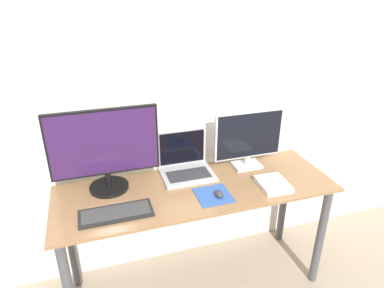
{
  "coord_description": "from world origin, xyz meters",
  "views": [
    {
      "loc": [
        -0.55,
        -1.38,
        1.88
      ],
      "look_at": [
        -0.0,
        0.37,
        1.02
      ],
      "focal_mm": 32.0,
      "sensor_mm": 36.0,
      "label": 1
    }
  ],
  "objects": [
    {
      "name": "laptop",
      "position": [
        -0.01,
        0.48,
        0.83
      ],
      "size": [
        0.33,
        0.27,
        0.27
      ],
      "color": "#ADADB2",
      "rests_on": "desk"
    },
    {
      "name": "book",
      "position": [
        0.44,
        0.15,
        0.78
      ],
      "size": [
        0.18,
        0.21,
        0.03
      ],
      "color": "silver",
      "rests_on": "desk"
    },
    {
      "name": "mouse",
      "position": [
        0.09,
        0.15,
        0.79
      ],
      "size": [
        0.04,
        0.07,
        0.03
      ],
      "color": "#333333",
      "rests_on": "mousepad"
    },
    {
      "name": "keyboard",
      "position": [
        -0.49,
        0.16,
        0.78
      ],
      "size": [
        0.39,
        0.16,
        0.02
      ],
      "color": "black",
      "rests_on": "desk"
    },
    {
      "name": "monitor_left",
      "position": [
        -0.5,
        0.43,
        1.03
      ],
      "size": [
        0.62,
        0.23,
        0.5
      ],
      "color": "black",
      "rests_on": "desk"
    },
    {
      "name": "mousepad",
      "position": [
        0.06,
        0.17,
        0.77
      ],
      "size": [
        0.2,
        0.2,
        0.0
      ],
      "color": "#2D519E",
      "rests_on": "desk"
    },
    {
      "name": "monitor_right",
      "position": [
        0.4,
        0.43,
        0.98
      ],
      "size": [
        0.46,
        0.13,
        0.39
      ],
      "color": "silver",
      "rests_on": "desk"
    },
    {
      "name": "desk",
      "position": [
        0.0,
        0.28,
        0.63
      ],
      "size": [
        1.68,
        0.56,
        0.77
      ],
      "color": "olive",
      "rests_on": "ground_plane"
    },
    {
      "name": "wall_back",
      "position": [
        0.0,
        0.63,
        1.25
      ],
      "size": [
        7.0,
        0.05,
        2.5
      ],
      "color": "silver",
      "rests_on": "ground_plane"
    }
  ]
}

